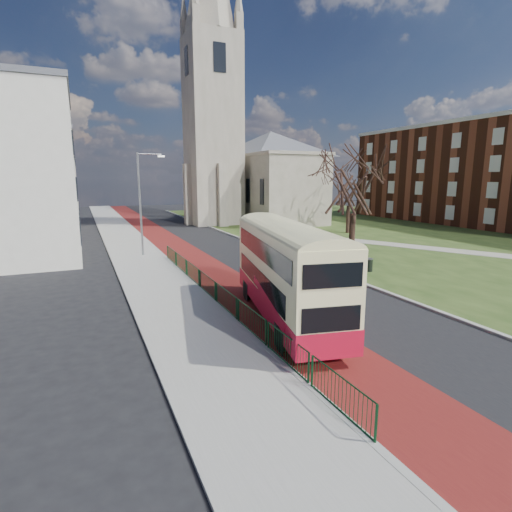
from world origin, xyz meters
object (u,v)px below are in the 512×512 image
winter_tree_near (355,179)px  streetlamp (142,199)px  winter_tree_far (350,184)px  litter_bin (369,265)px  bus (286,268)px

winter_tree_near → streetlamp: bearing=155.6°
winter_tree_near → winter_tree_far: bearing=54.7°
winter_tree_near → winter_tree_far: size_ratio=1.10×
winter_tree_far → litter_bin: winter_tree_far is taller
bus → winter_tree_far: 30.05m
streetlamp → winter_tree_near: size_ratio=0.91×
winter_tree_near → litter_bin: 7.70m
bus → litter_bin: bus is taller
streetlamp → litter_bin: streetlamp is taller
winter_tree_near → litter_bin: (-2.17, -4.80, -5.62)m
streetlamp → winter_tree_far: streetlamp is taller
streetlamp → winter_tree_far: bearing=11.5°
streetlamp → winter_tree_near: 16.65m
streetlamp → litter_bin: size_ratio=9.13×
streetlamp → litter_bin: 17.88m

